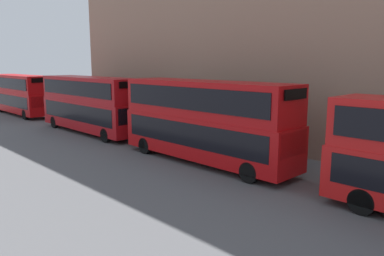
{
  "coord_description": "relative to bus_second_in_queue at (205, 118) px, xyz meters",
  "views": [
    {
      "loc": [
        -13.08,
        5.01,
        5.52
      ],
      "look_at": [
        0.48,
        18.99,
        2.12
      ],
      "focal_mm": 35.0,
      "sensor_mm": 36.0,
      "label": 1
    }
  ],
  "objects": [
    {
      "name": "bus_second_in_queue",
      "position": [
        0.0,
        0.0,
        0.0
      ],
      "size": [
        2.59,
        11.15,
        4.55
      ],
      "color": "#B20C0F",
      "rests_on": "ground"
    },
    {
      "name": "bus_trailing",
      "position": [
        0.0,
        27.45,
        -0.17
      ],
      "size": [
        2.59,
        11.38,
        4.23
      ],
      "color": "#B20C0F",
      "rests_on": "ground"
    },
    {
      "name": "pedestrian",
      "position": [
        2.91,
        9.74,
        -1.67
      ],
      "size": [
        0.36,
        0.36,
        1.8
      ],
      "color": "maroon",
      "rests_on": "ground"
    },
    {
      "name": "bus_third_in_queue",
      "position": [
        -0.0,
        12.65,
        -0.06
      ],
      "size": [
        2.59,
        11.41,
        4.42
      ],
      "color": "#A80F14",
      "rests_on": "ground"
    }
  ]
}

